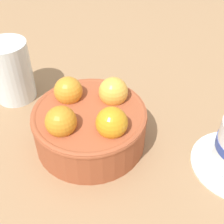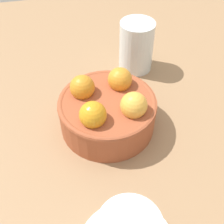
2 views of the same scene
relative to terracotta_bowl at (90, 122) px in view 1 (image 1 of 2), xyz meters
The scene contains 3 objects.
ground_plane 5.37cm from the terracotta_bowl, 122.93° to the left, with size 158.93×101.21×3.35cm, color #997551.
terracotta_bowl is the anchor object (origin of this frame).
water_glass 17.11cm from the terracotta_bowl, 59.24° to the left, with size 6.69×6.69×10.05cm, color silver.
Camera 1 is at (-29.57, -7.27, 32.22)cm, focal length 48.29 mm.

